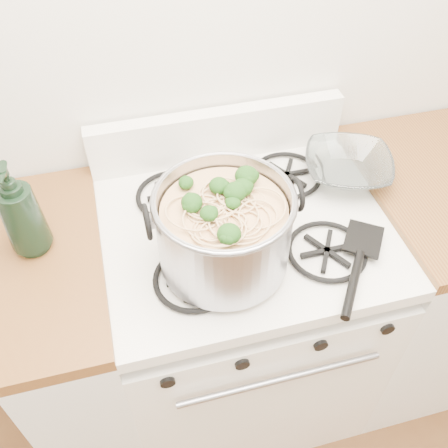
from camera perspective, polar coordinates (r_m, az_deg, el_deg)
gas_range at (r=1.70m, az=1.99°, el=-10.90°), size 0.76×0.66×0.92m
counter_left at (r=1.67m, az=-15.40°, el=-13.68°), size 0.25×0.65×0.92m
stock_pot at (r=1.15m, az=0.00°, el=-0.75°), size 0.35×0.32×0.22m
spatula at (r=1.31m, az=15.72°, el=-1.45°), size 0.42×0.42×0.02m
glass_bowl at (r=1.48m, az=13.84°, el=5.89°), size 0.13×0.13×0.02m
bottle at (r=1.25m, az=-22.32°, el=1.52°), size 0.10×0.11×0.26m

